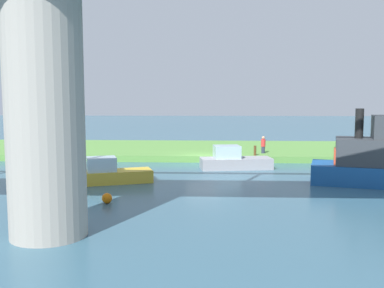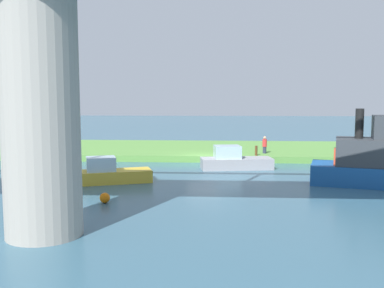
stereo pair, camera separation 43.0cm
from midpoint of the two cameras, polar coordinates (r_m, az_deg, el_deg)
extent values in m
plane|color=#386075|center=(34.18, 1.09, -2.42)|extent=(160.00, 160.00, 0.00)
cube|color=#5B9342|center=(40.09, 1.32, -0.78)|extent=(80.00, 12.00, 0.50)
cylinder|color=#9E998E|center=(16.82, -19.14, 3.68)|extent=(2.80, 2.80, 9.02)
cylinder|color=#2D334C|center=(36.33, 8.84, -0.75)|extent=(0.29, 0.29, 0.55)
cylinder|color=red|center=(36.26, 8.85, 0.15)|extent=(0.49, 0.49, 0.60)
sphere|color=tan|center=(36.22, 8.86, 0.82)|extent=(0.24, 0.24, 0.24)
cylinder|color=brown|center=(34.87, 7.80, -0.84)|extent=(0.20, 0.20, 0.77)
cylinder|color=black|center=(27.37, 20.38, 2.51)|extent=(0.48, 0.48, 1.73)
cube|color=#D84C2D|center=(27.53, 19.03, -1.54)|extent=(1.93, 2.07, 0.87)
cube|color=gold|center=(26.81, -10.71, -4.16)|extent=(4.95, 3.08, 0.73)
cube|color=silver|center=(26.63, -12.08, -2.56)|extent=(2.02, 1.80, 0.83)
cube|color=#99999E|center=(31.45, 5.31, -2.49)|extent=(5.21, 2.52, 0.78)
cube|color=silver|center=(31.21, 4.13, -1.01)|extent=(2.00, 1.68, 0.89)
sphere|color=orange|center=(21.82, -11.49, -6.88)|extent=(0.50, 0.50, 0.50)
camera|label=1|loc=(0.21, -90.42, -0.05)|focal=41.29mm
camera|label=2|loc=(0.21, 89.58, 0.05)|focal=41.29mm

